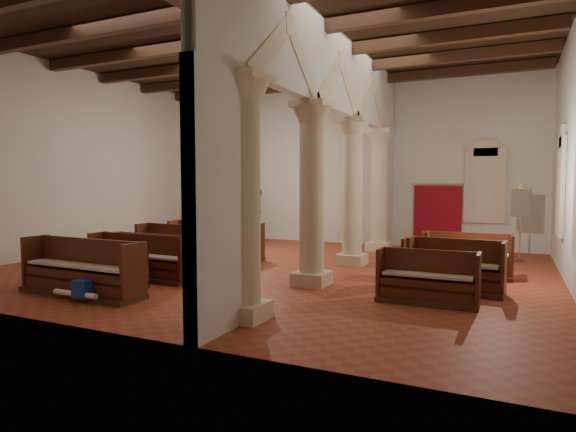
# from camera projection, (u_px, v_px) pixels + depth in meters

# --- Properties ---
(floor) EXTENTS (14.00, 14.00, 0.00)m
(floor) POSITION_uv_depth(u_px,v_px,m) (271.00, 268.00, 12.93)
(floor) COLOR brown
(floor) RESTS_ON ground
(ceiling) EXTENTS (14.00, 14.00, 0.00)m
(ceiling) POSITION_uv_depth(u_px,v_px,m) (270.00, 40.00, 12.52)
(ceiling) COLOR black
(ceiling) RESTS_ON wall_back
(wall_back) EXTENTS (14.00, 0.02, 6.00)m
(wall_back) POSITION_uv_depth(u_px,v_px,m) (343.00, 164.00, 18.15)
(wall_back) COLOR beige
(wall_back) RESTS_ON floor
(wall_front) EXTENTS (14.00, 0.02, 6.00)m
(wall_front) POSITION_uv_depth(u_px,v_px,m) (91.00, 137.00, 7.30)
(wall_front) COLOR beige
(wall_front) RESTS_ON floor
(wall_left) EXTENTS (0.02, 12.00, 6.00)m
(wall_left) POSITION_uv_depth(u_px,v_px,m) (80.00, 161.00, 15.68)
(wall_left) COLOR beige
(wall_left) RESTS_ON floor
(ceiling_beams) EXTENTS (13.80, 11.80, 0.30)m
(ceiling_beams) POSITION_uv_depth(u_px,v_px,m) (270.00, 47.00, 12.53)
(ceiling_beams) COLOR #3B1F13
(ceiling_beams) RESTS_ON wall_back
(arcade) EXTENTS (0.90, 11.90, 6.00)m
(arcade) POSITION_uv_depth(u_px,v_px,m) (335.00, 132.00, 11.93)
(arcade) COLOR beige
(arcade) RESTS_ON floor
(window_right_b) EXTENTS (0.03, 1.00, 2.20)m
(window_right_b) POSITION_uv_depth(u_px,v_px,m) (562.00, 187.00, 12.10)
(window_right_b) COLOR #306C52
(window_right_b) RESTS_ON wall_right
(window_back) EXTENTS (1.00, 0.03, 2.20)m
(window_back) POSITION_uv_depth(u_px,v_px,m) (485.00, 186.00, 16.08)
(window_back) COLOR #306C52
(window_back) RESTS_ON wall_back
(pipe_organ) EXTENTS (2.10, 0.85, 4.40)m
(pipe_organ) POSITION_uv_depth(u_px,v_px,m) (234.00, 205.00, 19.71)
(pipe_organ) COLOR #3B1F13
(pipe_organ) RESTS_ON floor
(lectern) EXTENTS (0.68, 0.72, 1.42)m
(lectern) POSITION_uv_depth(u_px,v_px,m) (253.00, 229.00, 17.74)
(lectern) COLOR #3A2712
(lectern) RESTS_ON floor
(dossal_curtain) EXTENTS (1.80, 0.07, 2.17)m
(dossal_curtain) POSITION_uv_depth(u_px,v_px,m) (437.00, 215.00, 16.73)
(dossal_curtain) COLOR maroon
(dossal_curtain) RESTS_ON floor
(processional_banner) EXTENTS (0.52, 0.66, 2.28)m
(processional_banner) POSITION_uv_depth(u_px,v_px,m) (520.00, 235.00, 14.02)
(processional_banner) COLOR #3B1F13
(processional_banner) RESTS_ON floor
(hymnal_box_a) EXTENTS (0.35, 0.29, 0.33)m
(hymnal_box_a) POSITION_uv_depth(u_px,v_px,m) (83.00, 288.00, 9.26)
(hymnal_box_a) COLOR navy
(hymnal_box_a) RESTS_ON floor
(hymnal_box_b) EXTENTS (0.33, 0.29, 0.28)m
(hymnal_box_b) POSITION_uv_depth(u_px,v_px,m) (180.00, 268.00, 11.57)
(hymnal_box_b) COLOR navy
(hymnal_box_b) RESTS_ON floor
(hymnal_box_c) EXTENTS (0.43, 0.40, 0.35)m
(hymnal_box_c) POSITION_uv_depth(u_px,v_px,m) (198.00, 259.00, 12.80)
(hymnal_box_c) COLOR navy
(hymnal_box_c) RESTS_ON floor
(tube_heater_a) EXTENTS (1.09, 0.12, 0.11)m
(tube_heater_a) POSITION_uv_depth(u_px,v_px,m) (75.00, 294.00, 9.26)
(tube_heater_a) COLOR silver
(tube_heater_a) RESTS_ON floor
(tube_heater_b) EXTENTS (0.86, 0.24, 0.09)m
(tube_heater_b) POSITION_uv_depth(u_px,v_px,m) (124.00, 287.00, 9.89)
(tube_heater_b) COLOR white
(tube_heater_b) RESTS_ON floor
(nave_pew_0) EXTENTS (2.92, 0.84, 1.15)m
(nave_pew_0) POSITION_uv_depth(u_px,v_px,m) (82.00, 277.00, 9.82)
(nave_pew_0) COLOR #3B1F13
(nave_pew_0) RESTS_ON floor
(nave_pew_1) EXTENTS (2.62, 0.71, 0.95)m
(nave_pew_1) POSITION_uv_depth(u_px,v_px,m) (94.00, 272.00, 10.73)
(nave_pew_1) COLOR #3B1F13
(nave_pew_1) RESTS_ON floor
(nave_pew_2) EXTENTS (2.86, 0.75, 1.06)m
(nave_pew_2) POSITION_uv_depth(u_px,v_px,m) (140.00, 264.00, 11.49)
(nave_pew_2) COLOR #3B1F13
(nave_pew_2) RESTS_ON floor
(nave_pew_3) EXTENTS (2.91, 0.66, 0.97)m
(nave_pew_3) POSITION_uv_depth(u_px,v_px,m) (157.00, 259.00, 12.43)
(nave_pew_3) COLOR #3B1F13
(nave_pew_3) RESTS_ON floor
(nave_pew_4) EXTENTS (2.89, 0.87, 1.14)m
(nave_pew_4) POSITION_uv_depth(u_px,v_px,m) (182.00, 253.00, 13.19)
(nave_pew_4) COLOR #3B1F13
(nave_pew_4) RESTS_ON floor
(nave_pew_5) EXTENTS (2.66, 0.69, 1.00)m
(nave_pew_5) POSITION_uv_depth(u_px,v_px,m) (210.00, 251.00, 13.92)
(nave_pew_5) COLOR #3B1F13
(nave_pew_5) RESTS_ON floor
(nave_pew_6) EXTENTS (3.08, 0.76, 1.12)m
(nave_pew_6) POSITION_uv_depth(u_px,v_px,m) (215.00, 247.00, 14.53)
(nave_pew_6) COLOR #3B1F13
(nave_pew_6) RESTS_ON floor
(aisle_pew_0) EXTENTS (1.87, 0.69, 1.02)m
(aisle_pew_0) POSITION_uv_depth(u_px,v_px,m) (427.00, 286.00, 9.16)
(aisle_pew_0) COLOR #3B1F13
(aisle_pew_0) RESTS_ON floor
(aisle_pew_1) EXTENTS (1.97, 0.87, 1.12)m
(aisle_pew_1) POSITION_uv_depth(u_px,v_px,m) (455.00, 274.00, 10.08)
(aisle_pew_1) COLOR #3B1F13
(aisle_pew_1) RESTS_ON floor
(aisle_pew_2) EXTENTS (1.74, 0.74, 1.00)m
(aisle_pew_2) POSITION_uv_depth(u_px,v_px,m) (440.00, 268.00, 11.05)
(aisle_pew_2) COLOR #3B1F13
(aisle_pew_2) RESTS_ON floor
(aisle_pew_3) EXTENTS (2.02, 0.72, 1.07)m
(aisle_pew_3) POSITION_uv_depth(u_px,v_px,m) (468.00, 262.00, 11.74)
(aisle_pew_3) COLOR #3B1F13
(aisle_pew_3) RESTS_ON floor
(aisle_pew_4) EXTENTS (1.73, 0.71, 0.95)m
(aisle_pew_4) POSITION_uv_depth(u_px,v_px,m) (454.00, 256.00, 13.00)
(aisle_pew_4) COLOR #3B1F13
(aisle_pew_4) RESTS_ON floor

